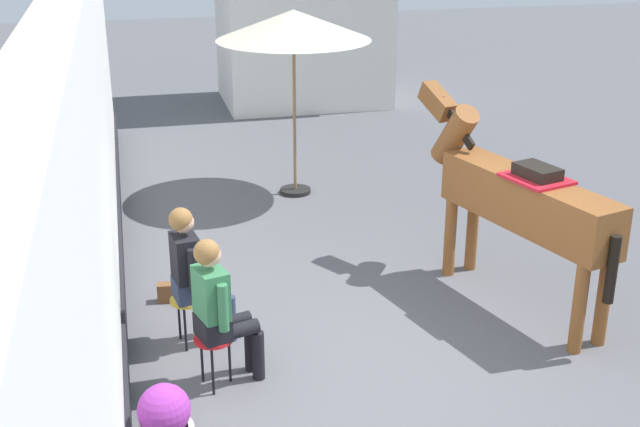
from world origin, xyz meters
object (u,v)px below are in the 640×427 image
seated_visitor_near (219,305)px  flower_planter_middle (165,422)px  satchel_bag (171,292)px  seated_visitor_far (193,269)px  saddled_horse_center (518,198)px  cafe_parasol (293,26)px

seated_visitor_near → flower_planter_middle: size_ratio=2.17×
flower_planter_middle → satchel_bag: flower_planter_middle is taller
flower_planter_middle → satchel_bag: 2.67m
seated_visitor_near → seated_visitor_far: bearing=100.6°
saddled_horse_center → cafe_parasol: bearing=111.2°
saddled_horse_center → satchel_bag: (-3.47, 0.84, -1.06)m
seated_visitor_near → flower_planter_middle: (-0.54, -0.94, -0.44)m
seated_visitor_near → cafe_parasol: (1.65, 4.71, 1.59)m
flower_planter_middle → cafe_parasol: size_ratio=0.25×
flower_planter_middle → cafe_parasol: bearing=68.8°
flower_planter_middle → satchel_bag: (0.21, 2.65, -0.23)m
satchel_bag → saddled_horse_center: bearing=-8.0°
seated_visitor_far → saddled_horse_center: saddled_horse_center is taller
saddled_horse_center → seated_visitor_far: bearing=-178.3°
seated_visitor_near → satchel_bag: size_ratio=4.96×
flower_planter_middle → satchel_bag: bearing=85.4°
saddled_horse_center → seated_visitor_near: bearing=-164.5°
cafe_parasol → satchel_bag: (-1.97, -3.00, -2.26)m
seated_visitor_near → cafe_parasol: bearing=70.7°
seated_visitor_near → flower_planter_middle: seated_visitor_near is taller
saddled_horse_center → satchel_bag: 3.72m
satchel_bag → seated_visitor_far: bearing=-73.5°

